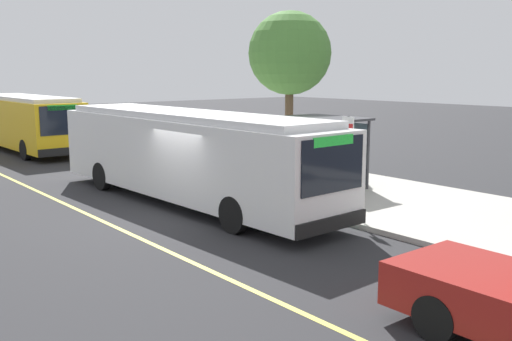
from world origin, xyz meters
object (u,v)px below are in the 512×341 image
transit_bus_main (187,153)px  pedestrian_commuter (327,170)px  transit_bus_second (26,121)px  waiting_bench (331,172)px  route_sign_post (348,150)px

transit_bus_main → pedestrian_commuter: bearing=46.8°
transit_bus_second → pedestrian_commuter: bearing=9.7°
pedestrian_commuter → transit_bus_second: bearing=-170.3°
transit_bus_main → waiting_bench: bearing=74.6°
transit_bus_second → pedestrian_commuter: 19.20m
transit_bus_second → route_sign_post: bearing=7.4°
route_sign_post → transit_bus_main: bearing=-149.3°
transit_bus_second → waiting_bench: bearing=16.6°
transit_bus_second → pedestrian_commuter: transit_bus_second is taller
pedestrian_commuter → transit_bus_main: bearing=-133.2°
transit_bus_main → transit_bus_second: same height
waiting_bench → route_sign_post: route_sign_post is taller
transit_bus_second → transit_bus_main: bearing=-0.1°
transit_bus_main → pedestrian_commuter: size_ratio=7.43×
transit_bus_main → route_sign_post: same height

